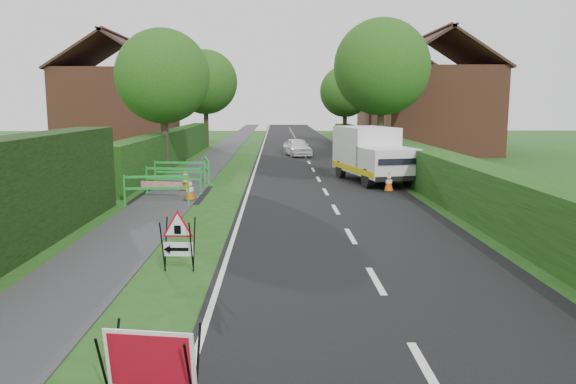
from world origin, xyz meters
name	(u,v)px	position (x,y,z in m)	size (l,w,h in m)	color
ground	(235,302)	(0.00, 0.00, 0.00)	(120.00, 120.00, 0.00)	#1E4614
road_surface	(299,146)	(2.50, 35.00, 0.00)	(6.00, 90.00, 0.02)	black
footpath	(229,146)	(-3.00, 35.00, 0.01)	(2.00, 90.00, 0.02)	#2D2D30
hedge_west_far	(173,163)	(-5.00, 22.00, 0.00)	(1.00, 24.00, 1.80)	#14380F
hedge_east	(406,176)	(6.50, 16.00, 0.00)	(1.20, 50.00, 1.50)	#14380F
house_west	(119,109)	(-10.00, 30.00, 2.90)	(7.50, 7.40, 7.88)	brown
house_east_a	(434,109)	(11.00, 28.00, 2.90)	(7.50, 7.40, 7.88)	brown
house_east_b	(402,108)	(12.00, 42.00, 2.90)	(7.50, 7.40, 7.88)	brown
tree_nw	(163,76)	(-4.60, 18.00, 4.48)	(4.40, 4.40, 6.70)	#2D2116
tree_ne	(382,67)	(6.40, 22.00, 5.17)	(5.20, 5.20, 7.79)	#2D2116
tree_fw	(205,82)	(-4.60, 34.00, 4.83)	(4.80, 4.80, 7.24)	#2D2116
tree_fe	(345,92)	(6.40, 38.00, 4.22)	(4.20, 4.20, 6.33)	#2D2116
red_rect_sign	(150,362)	(-0.66, -3.16, 0.48)	(1.05, 0.74, 0.83)	black
triangle_sign	(176,236)	(-1.22, 1.66, 0.71)	(0.74, 0.74, 1.02)	black
works_van	(372,153)	(4.65, 14.33, 1.19)	(2.95, 5.22, 2.25)	silver
traffic_cone_0	(389,181)	(4.86, 11.66, 0.39)	(0.38, 0.38, 0.79)	black
traffic_cone_1	(378,173)	(4.91, 14.20, 0.39)	(0.38, 0.38, 0.79)	black
traffic_cone_2	(381,168)	(5.33, 15.77, 0.39)	(0.38, 0.38, 0.79)	black
traffic_cone_3	(190,189)	(-2.22, 9.87, 0.39)	(0.38, 0.38, 0.79)	black
traffic_cone_4	(185,180)	(-2.71, 12.07, 0.39)	(0.38, 0.38, 0.79)	black
ped_barrier_0	(156,186)	(-3.14, 8.97, 0.63)	(2.09, 0.57, 1.00)	green
ped_barrier_1	(173,177)	(-3.00, 11.20, 0.63)	(2.09, 0.64, 1.00)	green
ped_barrier_2	(180,170)	(-3.12, 13.30, 0.63)	(2.08, 0.52, 1.00)	green
ped_barrier_3	(207,167)	(-2.19, 14.36, 0.63)	(0.74, 2.09, 1.00)	green
redwhite_plank	(162,198)	(-3.25, 10.34, 0.00)	(1.50, 0.04, 0.25)	red
hatchback_car	(297,147)	(2.01, 26.12, 0.56)	(1.32, 3.28, 1.12)	white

